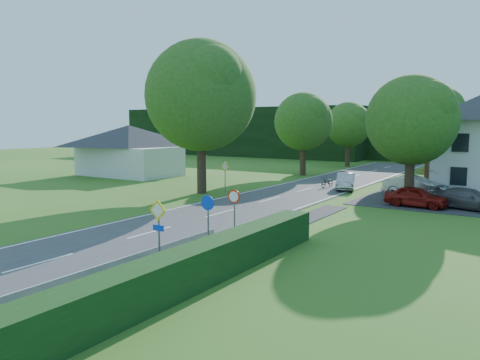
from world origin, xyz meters
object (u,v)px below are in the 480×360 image
Objects in this scene: parked_car_red at (416,197)px; parked_car_silver_a at (416,186)px; moving_car at (346,181)px; parked_car_grey at (469,199)px; streetlight at (411,136)px; parasol at (422,182)px; motorcycle at (327,182)px.

parked_car_red is 4.62m from parked_car_silver_a.
parked_car_red is at bearing -55.89° from moving_car.
parked_car_grey is (2.93, 0.91, -0.02)m from parked_car_red.
streetlight reaches higher than parked_car_grey.
parasol is (0.56, 1.62, -3.39)m from streetlight.
moving_car is 0.88× the size of parked_car_silver_a.
parked_car_silver_a is 5.35m from parked_car_grey.
parked_car_silver_a is at bearing -25.37° from moving_car.
parked_car_silver_a is (-1.03, 4.50, 0.09)m from parked_car_red.
streetlight reaches higher than parked_car_silver_a.
parked_car_red is at bearing -70.15° from streetlight.
streetlight reaches higher than motorcycle.
motorcycle is 0.37× the size of parked_car_silver_a.
moving_car is at bearing 86.79° from parked_car_silver_a.
parked_car_red reaches higher than moving_car.
parked_car_silver_a is (0.23, 1.00, -3.67)m from streetlight.
parked_car_silver_a is 0.76m from parasol.
motorcycle is 0.43× the size of parked_car_red.
parked_car_silver_a is at bearing -117.63° from parasol.
parked_car_grey is (4.19, -2.59, -3.78)m from streetlight.
parasol reaches higher than motorcycle.
moving_car is at bearing 80.73° from parked_car_grey.
moving_car is at bearing -0.52° from motorcycle.
streetlight is 6.80m from moving_car.
parked_car_red is (8.35, -5.62, 0.23)m from motorcycle.
parked_car_silver_a reaches higher than parked_car_grey.
parked_car_grey is (11.28, -4.71, 0.20)m from motorcycle.
parked_car_grey is at bearing -127.24° from parked_car_silver_a.
motorcycle is 7.40m from parked_car_silver_a.
moving_car is at bearing 161.45° from streetlight.
parasol reaches higher than parked_car_grey.
streetlight is 3.80m from parasol.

